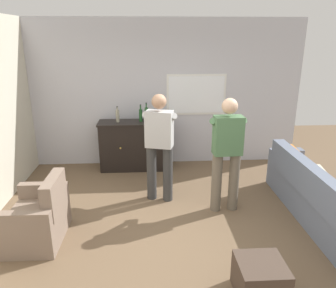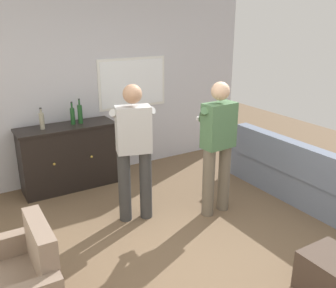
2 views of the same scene
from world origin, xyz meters
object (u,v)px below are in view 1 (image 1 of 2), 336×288
Objects in this scene: armchair at (39,219)px; bottle_liquor_amber at (118,116)px; sideboard_cabinet at (135,145)px; ottoman at (260,279)px; bottle_spirits_clear at (146,114)px; couch at (317,199)px; person_standing_left at (160,143)px; person_standing_right at (227,150)px; bottle_wine_green at (141,115)px.

armchair is 3.00× the size of bottle_liquor_amber.
ottoman is (1.34, -3.40, -0.28)m from sideboard_cabinet.
sideboard_cabinet is 0.65m from bottle_spirits_clear.
armchair is 2.72m from ottoman.
person_standing_left reaches higher than couch.
person_standing_right is at bearing -44.93° from bottle_liquor_amber.
couch is 3.62m from bottle_liquor_amber.
bottle_wine_green is at bearing 2.97° from bottle_liquor_amber.
bottle_spirits_clear reaches higher than couch.
bottle_liquor_amber is 1.49m from person_standing_left.
ottoman is at bearing -132.92° from couch.
sideboard_cabinet is at bearing 108.31° from person_standing_left.
bottle_liquor_amber reaches higher than armchair.
bottle_liquor_amber is at bearing 143.94° from couch.
person_standing_right is (1.68, -1.67, -0.12)m from bottle_liquor_amber.
bottle_liquor_amber is 0.18× the size of person_standing_right.
armchair is (-3.70, -0.20, -0.05)m from couch.
armchair is at bearing -147.49° from person_standing_left.
couch is 1.91× the size of sideboard_cabinet.
person_standing_right is at bearing 13.83° from armchair.
couch is 2.93× the size of armchair.
ottoman is 0.28× the size of person_standing_left.
armchair is 2.55m from bottle_liquor_amber.
couch is at bearing 3.09° from armchair.
sideboard_cabinet is at bearing 140.86° from couch.
person_standing_right is (1.25, -1.70, -0.12)m from bottle_wine_green.
bottle_liquor_amber is (-0.31, 0.01, 0.59)m from sideboard_cabinet.
couch is 3.70m from armchair.
person_standing_left is (0.43, -1.29, 0.47)m from sideboard_cabinet.
bottle_spirits_clear reaches higher than bottle_liquor_amber.
bottle_wine_green is (1.26, 2.31, 0.77)m from armchair.
bottle_spirits_clear is (0.11, -0.00, 0.01)m from bottle_wine_green.
person_standing_right is (1.37, -1.67, 0.47)m from sideboard_cabinet.
person_standing_right reaches higher than armchair.
bottle_spirits_clear is (-2.33, 2.11, 0.74)m from couch.
person_standing_left is at bearing 32.51° from armchair.
bottle_wine_green is at bearing 126.35° from person_standing_right.
sideboard_cabinet is 4.22× the size of bottle_wine_green.
person_standing_right is at bearing -56.02° from bottle_spirits_clear.
bottle_liquor_amber is 3.88m from ottoman.
sideboard_cabinet is at bearing 129.37° from person_standing_right.
person_standing_right is at bearing -53.65° from bottle_wine_green.
bottle_spirits_clear is 3.70m from ottoman.
armchair is 2.66m from person_standing_right.
bottle_liquor_amber is at bearing 178.89° from sideboard_cabinet.
armchair is 1.96m from person_standing_left.
couch reaches higher than ottoman.
bottle_wine_green is 0.19× the size of person_standing_left.
bottle_spirits_clear is at bearing 137.90° from couch.
couch is 5.56× the size of ottoman.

